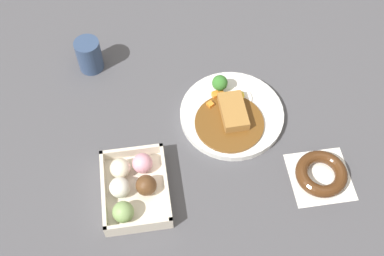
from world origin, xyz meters
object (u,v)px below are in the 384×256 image
donut_box (133,187)px  coffee_mug (89,55)px  curry_plate (231,113)px  chocolate_ring_donut (321,174)px

donut_box → coffee_mug: 0.39m
curry_plate → coffee_mug: bearing=-122.4°
curry_plate → chocolate_ring_donut: size_ratio=1.84×
chocolate_ring_donut → coffee_mug: 0.64m
curry_plate → donut_box: curry_plate is taller
curry_plate → chocolate_ring_donut: bearing=41.3°
curry_plate → donut_box: 0.30m
coffee_mug → curry_plate: bearing=57.6°
curry_plate → donut_box: bearing=-56.4°
curry_plate → chocolate_ring_donut: curry_plate is taller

